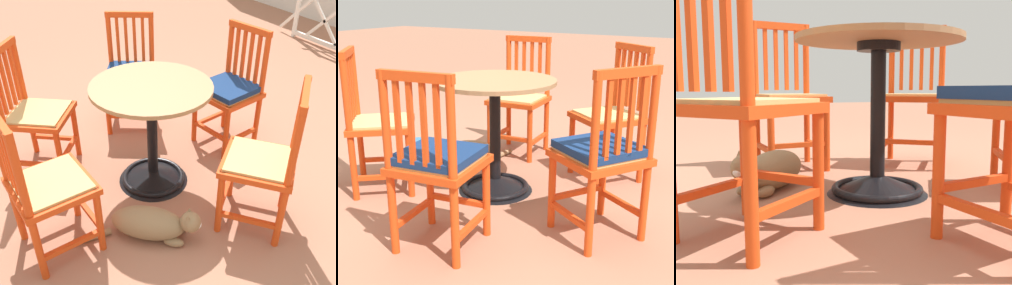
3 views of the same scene
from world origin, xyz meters
TOP-DOWN VIEW (x-y plane):
  - ground_plane at (0.00, 0.00)m, footprint 24.00×24.00m
  - cafe_table at (-0.11, -0.03)m, footprint 0.76×0.76m
  - orange_chair_facing_out at (-0.65, -0.64)m, footprint 0.56×0.56m
  - orange_chair_tucked_in at (0.14, -0.79)m, footprint 0.44×0.44m
  - orange_chair_at_corner at (0.55, 0.34)m, footprint 0.56×0.56m
  - tabby_cat at (0.36, -0.27)m, footprint 0.45×0.66m

SIDE VIEW (x-z plane):
  - ground_plane at x=0.00m, z-range 0.00..0.00m
  - tabby_cat at x=0.36m, z-range -0.02..0.21m
  - cafe_table at x=-0.11m, z-range -0.08..0.65m
  - orange_chair_facing_out at x=-0.65m, z-range -0.02..0.89m
  - orange_chair_tucked_in at x=0.14m, z-range -0.02..0.89m
  - orange_chair_at_corner at x=0.55m, z-range -0.02..0.89m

